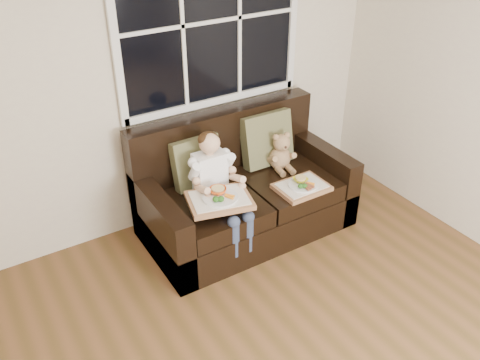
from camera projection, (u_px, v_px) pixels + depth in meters
room_walls at (371, 216)px, 1.82m from camera, size 4.52×5.02×2.71m
window_back at (211, 21)px, 3.91m from camera, size 1.62×0.04×1.37m
loveseat at (242, 195)px, 4.27m from camera, size 1.70×0.92×0.96m
pillow_left at (197, 162)px, 4.05m from camera, size 0.41×0.20×0.42m
pillow_right at (267, 139)px, 4.34m from camera, size 0.46×0.21×0.47m
child at (216, 178)px, 3.88m from camera, size 0.36×0.59×0.81m
teddy_bear at (281, 154)px, 4.31m from camera, size 0.22×0.27×0.34m
tray_left at (219, 199)px, 3.74m from camera, size 0.53×0.45×0.11m
tray_right at (302, 186)px, 4.07m from camera, size 0.41×0.31×0.09m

